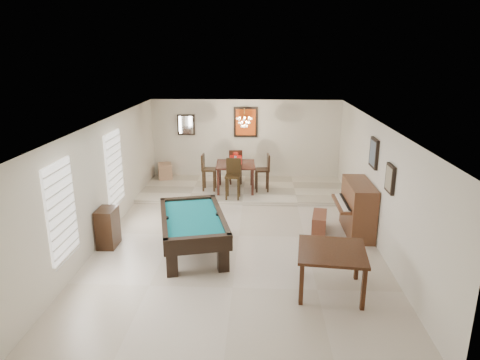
# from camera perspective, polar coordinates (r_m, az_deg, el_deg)

# --- Properties ---
(ground_plane) EXTENTS (6.00, 9.00, 0.02)m
(ground_plane) POSITION_cam_1_polar(r_m,az_deg,el_deg) (9.85, -0.17, -7.49)
(ground_plane) COLOR beige
(wall_back) EXTENTS (6.00, 0.04, 2.60)m
(wall_back) POSITION_cam_1_polar(r_m,az_deg,el_deg) (13.76, 0.77, 5.28)
(wall_back) COLOR silver
(wall_back) RESTS_ON ground_plane
(wall_front) EXTENTS (6.00, 0.04, 2.60)m
(wall_front) POSITION_cam_1_polar(r_m,az_deg,el_deg) (5.26, -2.69, -14.58)
(wall_front) COLOR silver
(wall_front) RESTS_ON ground_plane
(wall_left) EXTENTS (0.04, 9.00, 2.60)m
(wall_left) POSITION_cam_1_polar(r_m,az_deg,el_deg) (9.99, -17.62, 0.07)
(wall_left) COLOR silver
(wall_left) RESTS_ON ground_plane
(wall_right) EXTENTS (0.04, 9.00, 2.60)m
(wall_right) POSITION_cam_1_polar(r_m,az_deg,el_deg) (9.72, 17.78, -0.41)
(wall_right) COLOR silver
(wall_right) RESTS_ON ground_plane
(ceiling) EXTENTS (6.00, 9.00, 0.04)m
(ceiling) POSITION_cam_1_polar(r_m,az_deg,el_deg) (9.10, -0.18, 7.68)
(ceiling) COLOR white
(ceiling) RESTS_ON wall_back
(dining_step) EXTENTS (6.00, 2.50, 0.12)m
(dining_step) POSITION_cam_1_polar(r_m,az_deg,el_deg) (12.86, 0.55, -1.25)
(dining_step) COLOR beige
(dining_step) RESTS_ON ground_plane
(window_left_front) EXTENTS (0.06, 1.00, 1.70)m
(window_left_front) POSITION_cam_1_polar(r_m,az_deg,el_deg) (8.03, -22.74, -3.76)
(window_left_front) COLOR white
(window_left_front) RESTS_ON wall_left
(window_left_rear) EXTENTS (0.06, 1.00, 1.70)m
(window_left_rear) POSITION_cam_1_polar(r_m,az_deg,el_deg) (10.50, -16.42, 1.53)
(window_left_rear) COLOR white
(window_left_rear) RESTS_ON wall_left
(pool_table) EXTENTS (1.78, 2.56, 0.77)m
(pool_table) POSITION_cam_1_polar(r_m,az_deg,el_deg) (9.02, -6.28, -7.21)
(pool_table) COLOR black
(pool_table) RESTS_ON ground_plane
(square_table) EXTENTS (1.26, 1.26, 0.79)m
(square_table) POSITION_cam_1_polar(r_m,az_deg,el_deg) (7.73, 12.01, -11.74)
(square_table) COLOR black
(square_table) RESTS_ON ground_plane
(upright_piano) EXTENTS (0.82, 1.46, 1.21)m
(upright_piano) POSITION_cam_1_polar(r_m,az_deg,el_deg) (10.11, 14.67, -3.64)
(upright_piano) COLOR brown
(upright_piano) RESTS_ON ground_plane
(piano_bench) EXTENTS (0.44, 0.84, 0.44)m
(piano_bench) POSITION_cam_1_polar(r_m,az_deg,el_deg) (10.13, 10.52, -5.65)
(piano_bench) COLOR brown
(piano_bench) RESTS_ON ground_plane
(apothecary_chest) EXTENTS (0.38, 0.56, 0.85)m
(apothecary_chest) POSITION_cam_1_polar(r_m,az_deg,el_deg) (9.63, -17.23, -6.07)
(apothecary_chest) COLOR black
(apothecary_chest) RESTS_ON ground_plane
(dining_table) EXTENTS (1.17, 1.17, 0.92)m
(dining_table) POSITION_cam_1_polar(r_m,az_deg,el_deg) (12.49, -0.59, 0.69)
(dining_table) COLOR black
(dining_table) RESTS_ON dining_step
(flower_vase) EXTENTS (0.13, 0.13, 0.22)m
(flower_vase) POSITION_cam_1_polar(r_m,az_deg,el_deg) (12.34, -0.60, 3.25)
(flower_vase) COLOR #B11B0F
(flower_vase) RESTS_ON dining_table
(dining_chair_south) EXTENTS (0.43, 0.43, 1.10)m
(dining_chair_south) POSITION_cam_1_polar(r_m,az_deg,el_deg) (11.74, -0.96, 0.11)
(dining_chair_south) COLOR black
(dining_chair_south) RESTS_ON dining_step
(dining_chair_north) EXTENTS (0.44, 0.44, 1.08)m
(dining_chair_north) POSITION_cam_1_polar(r_m,az_deg,el_deg) (13.15, -0.62, 1.87)
(dining_chair_north) COLOR black
(dining_chair_north) RESTS_ON dining_step
(dining_chair_west) EXTENTS (0.41, 0.41, 1.07)m
(dining_chair_west) POSITION_cam_1_polar(r_m,az_deg,el_deg) (12.52, -4.13, 1.04)
(dining_chair_west) COLOR black
(dining_chair_west) RESTS_ON dining_step
(dining_chair_east) EXTENTS (0.44, 0.44, 1.09)m
(dining_chair_east) POSITION_cam_1_polar(r_m,az_deg,el_deg) (12.42, 2.95, 0.98)
(dining_chair_east) COLOR black
(dining_chair_east) RESTS_ON dining_step
(corner_bench) EXTENTS (0.54, 0.62, 0.47)m
(corner_bench) POSITION_cam_1_polar(r_m,az_deg,el_deg) (13.96, -9.96, 1.21)
(corner_bench) COLOR tan
(corner_bench) RESTS_ON dining_step
(chandelier) EXTENTS (0.44, 0.44, 0.60)m
(chandelier) POSITION_cam_1_polar(r_m,az_deg,el_deg) (12.32, 0.57, 8.19)
(chandelier) COLOR #FFE5B2
(chandelier) RESTS_ON ceiling
(back_painting) EXTENTS (0.75, 0.06, 0.95)m
(back_painting) POSITION_cam_1_polar(r_m,az_deg,el_deg) (13.61, 0.77, 7.72)
(back_painting) COLOR #D84C14
(back_painting) RESTS_ON wall_back
(back_mirror) EXTENTS (0.55, 0.06, 0.65)m
(back_mirror) POSITION_cam_1_polar(r_m,az_deg,el_deg) (13.82, -7.20, 7.31)
(back_mirror) COLOR white
(back_mirror) RESTS_ON wall_back
(right_picture_upper) EXTENTS (0.06, 0.55, 0.65)m
(right_picture_upper) POSITION_cam_1_polar(r_m,az_deg,el_deg) (9.84, 17.43, 3.45)
(right_picture_upper) COLOR slate
(right_picture_upper) RESTS_ON wall_right
(right_picture_lower) EXTENTS (0.06, 0.45, 0.55)m
(right_picture_lower) POSITION_cam_1_polar(r_m,az_deg,el_deg) (8.68, 19.39, 0.17)
(right_picture_lower) COLOR gray
(right_picture_lower) RESTS_ON wall_right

